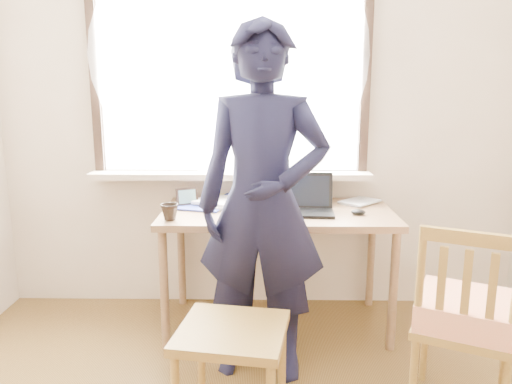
{
  "coord_description": "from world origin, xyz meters",
  "views": [
    {
      "loc": [
        0.02,
        -1.35,
        1.51
      ],
      "look_at": [
        -0.01,
        0.95,
        1.02
      ],
      "focal_mm": 35.0,
      "sensor_mm": 36.0,
      "label": 1
    }
  ],
  "objects_px": {
    "mug_white": "(267,195)",
    "mug_dark": "(170,212)",
    "desk": "(278,223)",
    "work_chair": "(232,343)",
    "laptop": "(305,203)",
    "side_chair": "(465,315)",
    "person": "(263,205)"
  },
  "relations": [
    {
      "from": "work_chair",
      "to": "laptop",
      "type": "bearing_deg",
      "value": 67.49
    },
    {
      "from": "mug_dark",
      "to": "person",
      "type": "relative_size",
      "value": 0.06
    },
    {
      "from": "mug_white",
      "to": "mug_dark",
      "type": "height_order",
      "value": "mug_white"
    },
    {
      "from": "mug_dark",
      "to": "work_chair",
      "type": "height_order",
      "value": "mug_dark"
    },
    {
      "from": "mug_dark",
      "to": "work_chair",
      "type": "xyz_separation_m",
      "value": [
        0.4,
        -0.74,
        -0.41
      ]
    },
    {
      "from": "laptop",
      "to": "mug_white",
      "type": "relative_size",
      "value": 2.67
    },
    {
      "from": "desk",
      "to": "mug_dark",
      "type": "distance_m",
      "value": 0.68
    },
    {
      "from": "laptop",
      "to": "mug_white",
      "type": "height_order",
      "value": "laptop"
    },
    {
      "from": "mug_white",
      "to": "work_chair",
      "type": "relative_size",
      "value": 0.25
    },
    {
      "from": "mug_white",
      "to": "side_chair",
      "type": "relative_size",
      "value": 0.14
    },
    {
      "from": "desk",
      "to": "side_chair",
      "type": "xyz_separation_m",
      "value": [
        0.83,
        -0.86,
        -0.19
      ]
    },
    {
      "from": "desk",
      "to": "work_chair",
      "type": "xyz_separation_m",
      "value": [
        -0.22,
        -0.97,
        -0.28
      ]
    },
    {
      "from": "laptop",
      "to": "side_chair",
      "type": "relative_size",
      "value": 0.37
    },
    {
      "from": "mug_dark",
      "to": "desk",
      "type": "bearing_deg",
      "value": 20.73
    },
    {
      "from": "mug_dark",
      "to": "mug_white",
      "type": "bearing_deg",
      "value": 38.78
    },
    {
      "from": "mug_dark",
      "to": "person",
      "type": "distance_m",
      "value": 0.61
    },
    {
      "from": "desk",
      "to": "person",
      "type": "relative_size",
      "value": 0.77
    },
    {
      "from": "mug_white",
      "to": "mug_dark",
      "type": "distance_m",
      "value": 0.71
    },
    {
      "from": "work_chair",
      "to": "side_chair",
      "type": "distance_m",
      "value": 1.07
    },
    {
      "from": "work_chair",
      "to": "desk",
      "type": "bearing_deg",
      "value": 77.07
    },
    {
      "from": "mug_white",
      "to": "work_chair",
      "type": "bearing_deg",
      "value": -97.59
    },
    {
      "from": "desk",
      "to": "side_chair",
      "type": "height_order",
      "value": "side_chair"
    },
    {
      "from": "person",
      "to": "desk",
      "type": "bearing_deg",
      "value": 86.76
    },
    {
      "from": "laptop",
      "to": "work_chair",
      "type": "height_order",
      "value": "laptop"
    },
    {
      "from": "mug_dark",
      "to": "work_chair",
      "type": "distance_m",
      "value": 0.93
    },
    {
      "from": "desk",
      "to": "mug_white",
      "type": "height_order",
      "value": "mug_white"
    },
    {
      "from": "mug_dark",
      "to": "side_chair",
      "type": "relative_size",
      "value": 0.11
    },
    {
      "from": "person",
      "to": "laptop",
      "type": "bearing_deg",
      "value": 68.58
    },
    {
      "from": "desk",
      "to": "work_chair",
      "type": "relative_size",
      "value": 2.68
    },
    {
      "from": "desk",
      "to": "work_chair",
      "type": "bearing_deg",
      "value": -102.93
    },
    {
      "from": "desk",
      "to": "mug_dark",
      "type": "xyz_separation_m",
      "value": [
        -0.62,
        -0.24,
        0.13
      ]
    },
    {
      "from": "laptop",
      "to": "mug_dark",
      "type": "height_order",
      "value": "laptop"
    }
  ]
}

